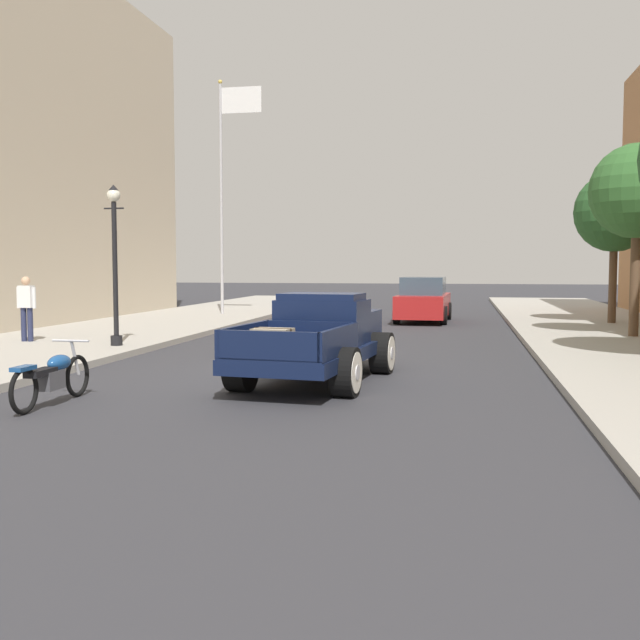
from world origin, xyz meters
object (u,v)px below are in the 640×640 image
Objects in this scene: flagpole at (227,171)px; street_tree_third at (615,213)px; hotrod_truck_navy at (321,339)px; street_lamp_near at (115,253)px; street_tree_second at (638,192)px; pedestrian_sidewalk_left at (26,305)px; car_background_red at (423,301)px; motorcycle_parked at (52,376)px.

street_tree_third is (14.13, -2.06, -1.94)m from flagpole.
flagpole reaches higher than hotrod_truck_navy.
street_lamp_near is 0.74× the size of street_tree_second.
hotrod_truck_navy is 3.07× the size of pedestrian_sidewalk_left.
flagpole is 14.41m from street_tree_third.
street_lamp_near is at bearing -122.00° from car_background_red.
motorcycle_parked is 19.91m from street_tree_third.
street_tree_second is at bearing -45.31° from car_background_red.
car_background_red is at bearing -6.20° from flagpole.
pedestrian_sidewalk_left reaches higher than hotrod_truck_navy.
street_lamp_near is (-6.81, -10.90, 1.62)m from car_background_red.
hotrod_truck_navy is 2.39× the size of motorcycle_parked.
street_lamp_near is 12.26m from flagpole.
street_tree_third is (10.96, 16.27, 3.39)m from motorcycle_parked.
pedestrian_sidewalk_left is 0.18× the size of flagpole.
street_tree_third is at bearing 56.04° from motorcycle_parked.
motorcycle_parked is at bearing -132.89° from street_tree_second.
pedestrian_sidewalk_left is 12.32m from flagpole.
street_tree_second is at bearing 47.11° from motorcycle_parked.
motorcycle_parked is 18.10m from car_background_red.
street_tree_third is at bearing -10.88° from car_background_red.
car_background_red is at bearing 169.12° from street_tree_third.
street_lamp_near is at bearing -143.66° from street_tree_third.
street_tree_third reaches higher than pedestrian_sidewalk_left.
street_tree_third reaches higher than hotrod_truck_navy.
flagpole reaches higher than pedestrian_sidewalk_left.
street_tree_second reaches higher than street_lamp_near.
street_lamp_near is 0.42× the size of flagpole.
pedestrian_sidewalk_left is 0.43× the size of street_lamp_near.
street_lamp_near is at bearing -10.20° from pedestrian_sidewalk_left.
pedestrian_sidewalk_left is at bearing 154.94° from hotrod_truck_navy.
street_tree_third is (13.16, 9.68, 1.44)m from street_lamp_near.
flagpole is (1.71, 11.26, 4.68)m from pedestrian_sidewalk_left.
motorcycle_parked is 19.36m from flagpole.
street_lamp_near reaches higher than hotrod_truck_navy.
flagpole is at bearing 173.80° from car_background_red.
hotrod_truck_navy is 1.16× the size of car_background_red.
street_tree_third reaches higher than car_background_red.
street_tree_second is 4.86m from street_tree_third.
street_lamp_near is (2.68, -0.48, 1.30)m from pedestrian_sidewalk_left.
motorcycle_parked is 0.55× the size of street_lamp_near.
flagpole is at bearing 153.37° from street_tree_second.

